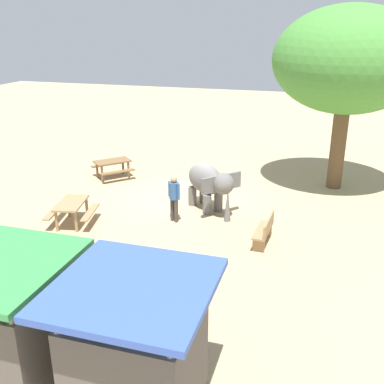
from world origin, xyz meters
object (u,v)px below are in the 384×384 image
at_px(person_handler, 174,195).
at_px(shade_tree_main, 348,61).
at_px(elephant, 209,182).
at_px(market_stall_blue, 137,355).
at_px(picnic_table_far, 72,208).
at_px(picnic_table_near, 113,165).
at_px(market_stall_green, 6,327).
at_px(wooden_bench, 265,230).
at_px(feed_bucket, 206,192).

xyz_separation_m(person_handler, shade_tree_main, (-5.18, -5.15, 4.07)).
xyz_separation_m(elephant, market_stall_blue, (-1.12, 9.01, 0.08)).
relative_size(shade_tree_main, picnic_table_far, 3.95).
relative_size(elephant, shade_tree_main, 0.32).
xyz_separation_m(picnic_table_near, market_stall_green, (-3.45, 11.30, 0.55)).
xyz_separation_m(wooden_bench, picnic_table_far, (6.39, 0.37, 0.12)).
height_order(market_stall_green, feed_bucket, market_stall_green).
bearing_deg(wooden_bench, feed_bucket, 42.25).
distance_m(picnic_table_far, market_stall_blue, 8.37).
bearing_deg(wooden_bench, picnic_table_near, 62.07).
xyz_separation_m(elephant, feed_bucket, (0.47, -1.33, -0.90)).
relative_size(elephant, picnic_table_far, 1.26).
height_order(person_handler, picnic_table_near, person_handler).
xyz_separation_m(person_handler, market_stall_green, (0.60, 7.72, 0.19)).
height_order(elephant, shade_tree_main, shade_tree_main).
height_order(elephant, wooden_bench, elephant).
relative_size(person_handler, picnic_table_near, 0.77).
bearing_deg(feed_bucket, picnic_table_near, -12.19).
xyz_separation_m(shade_tree_main, picnic_table_near, (9.24, 1.57, -4.43)).
xyz_separation_m(person_handler, wooden_bench, (-3.19, 0.83, -0.48)).
bearing_deg(person_handler, picnic_table_near, 74.19).
xyz_separation_m(elephant, person_handler, (0.88, 1.28, -0.11)).
relative_size(person_handler, feed_bucket, 4.50).
bearing_deg(market_stall_green, feed_bucket, -95.62).
distance_m(shade_tree_main, wooden_bench, 7.77).
height_order(picnic_table_near, feed_bucket, picnic_table_near).
bearing_deg(person_handler, elephant, -8.83).
height_order(wooden_bench, market_stall_blue, market_stall_blue).
bearing_deg(shade_tree_main, feed_bucket, 27.97).
bearing_deg(market_stall_blue, picnic_table_far, -51.46).
bearing_deg(feed_bucket, market_stall_blue, 98.70).
bearing_deg(feed_bucket, wooden_bench, 128.86).
xyz_separation_m(shade_tree_main, market_stall_green, (5.79, 12.87, -3.88)).
distance_m(market_stall_blue, market_stall_green, 2.60).
distance_m(picnic_table_near, feed_bucket, 4.59).
xyz_separation_m(person_handler, feed_bucket, (-0.41, -2.61, -0.79)).
bearing_deg(person_handler, market_stall_blue, -139.88).
xyz_separation_m(elephant, picnic_table_far, (4.08, 2.48, -0.47)).
bearing_deg(picnic_table_near, person_handler, -88.31).
height_order(picnic_table_far, market_stall_green, market_stall_green).
bearing_deg(picnic_table_near, picnic_table_far, -126.76).
distance_m(elephant, feed_bucket, 1.67).
bearing_deg(feed_bucket, person_handler, 81.00).
relative_size(wooden_bench, market_stall_green, 0.56).
bearing_deg(person_handler, market_stall_green, -158.84).
bearing_deg(shade_tree_main, wooden_bench, 71.53).
xyz_separation_m(picnic_table_far, market_stall_green, (-2.60, 6.53, 0.55)).
distance_m(shade_tree_main, market_stall_blue, 13.81).
distance_m(picnic_table_near, market_stall_green, 11.83).
bearing_deg(elephant, picnic_table_near, -163.75).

